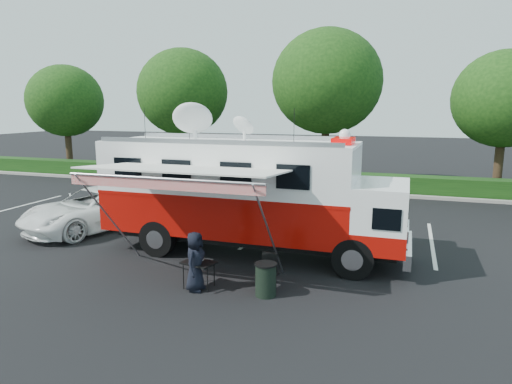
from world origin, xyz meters
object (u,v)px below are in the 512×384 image
at_px(white_suv, 97,228).
at_px(folding_table, 199,264).
at_px(trash_bin, 266,279).
at_px(command_truck, 248,193).

bearing_deg(white_suv, folding_table, -13.21).
xyz_separation_m(white_suv, trash_bin, (8.01, -3.96, 0.42)).
relative_size(white_suv, trash_bin, 6.71).
relative_size(command_truck, white_suv, 1.69).
height_order(command_truck, trash_bin, command_truck).
bearing_deg(folding_table, white_suv, 147.13).
bearing_deg(white_suv, command_truck, 10.94).
height_order(folding_table, trash_bin, trash_bin).
height_order(command_truck, white_suv, command_truck).
distance_m(folding_table, trash_bin, 1.80).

